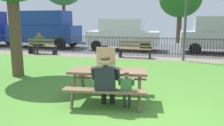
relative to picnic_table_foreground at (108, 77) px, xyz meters
name	(u,v)px	position (x,y,z in m)	size (l,w,h in m)	color
ground	(145,90)	(0.75, 1.15, -0.61)	(28.00, 12.36, 0.02)	#4D8730
cobblestone_walkway	(159,58)	(0.75, 6.63, -0.60)	(28.00, 1.40, 0.01)	gray
street_asphalt	(163,49)	(0.75, 10.53, -0.60)	(28.00, 6.40, 0.01)	#515154
picnic_table_foreground	(108,77)	(0.00, 0.00, 0.00)	(1.98, 1.71, 0.79)	brown
pizza_box_open	(105,65)	(-0.09, 0.06, 0.27)	(0.56, 0.61, 0.51)	tan
adult_at_table	(106,80)	(0.08, -0.49, 0.06)	(0.63, 0.63, 1.19)	black
child_at_table	(126,87)	(0.53, -0.46, -0.08)	(0.35, 0.35, 0.86)	#343434
iron_fence_streetside	(160,47)	(0.75, 7.33, -0.08)	(23.29, 0.03, 1.01)	#2D2823
park_bench_left	(42,47)	(-5.68, 6.49, -0.18)	(1.61, 0.48, 0.85)	olive
park_bench_center	(135,50)	(-0.44, 6.49, -0.18)	(1.62, 0.52, 0.85)	brown
person_on_park_bench	(39,42)	(-5.88, 6.51, 0.06)	(0.62, 0.61, 1.19)	#262626
lamp_post_walkway	(186,2)	(1.90, 6.24, 2.08)	(0.28, 0.28, 4.44)	#4C4C51
parked_car_left	(44,28)	(-7.15, 9.31, 0.71)	(4.73, 2.14, 2.46)	navy
parked_car_center	(123,34)	(-1.68, 9.31, 0.41)	(4.42, 1.95, 1.94)	silver
parked_car_right	(224,34)	(4.10, 9.31, 0.50)	(4.65, 2.05, 2.08)	#B9B7BB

